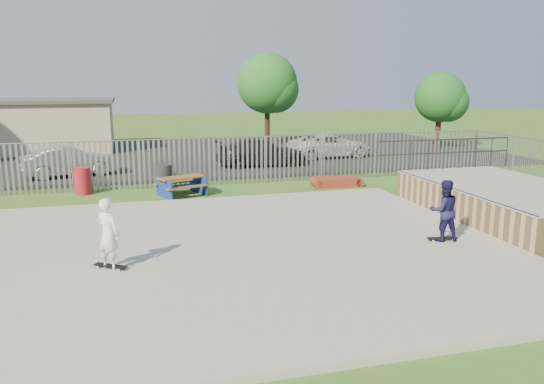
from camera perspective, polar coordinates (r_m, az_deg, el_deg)
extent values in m
plane|color=#3C6121|center=(13.67, -6.04, -6.66)|extent=(120.00, 120.00, 0.00)
cube|color=#979792|center=(13.65, -6.05, -6.36)|extent=(15.00, 12.00, 0.15)
cube|color=tan|center=(18.37, 24.04, -1.12)|extent=(4.00, 7.00, 1.05)
cube|color=#9E9E99|center=(18.26, 24.18, 0.55)|extent=(4.05, 7.05, 0.04)
cylinder|color=#383A3F|center=(17.08, 19.02, 0.26)|extent=(0.06, 7.00, 0.06)
cube|color=brown|center=(20.52, -9.70, 1.57)|extent=(1.88, 1.25, 0.06)
cube|color=brown|center=(20.06, -8.94, 0.53)|extent=(1.74, 0.87, 0.05)
cube|color=brown|center=(21.09, -10.37, 1.04)|extent=(1.74, 0.87, 0.05)
cube|color=navy|center=(20.58, -9.67, 0.61)|extent=(1.93, 1.82, 0.72)
cube|color=maroon|center=(22.31, 6.96, 1.08)|extent=(1.83, 1.01, 0.35)
cylinder|color=maroon|center=(21.77, -19.73, 1.12)|extent=(0.62, 0.62, 1.04)
cylinder|color=#262629|center=(21.48, -11.52, 1.48)|extent=(0.64, 0.64, 1.07)
cube|color=black|center=(32.16, -11.50, 3.96)|extent=(40.00, 18.00, 0.02)
imported|color=#A6A6AB|center=(25.99, -20.92, 3.10)|extent=(4.37, 2.46, 1.36)
imported|color=black|center=(27.34, -1.14, 4.28)|extent=(4.71, 1.98, 1.36)
imported|color=silver|center=(30.60, 6.23, 5.00)|extent=(4.99, 2.72, 1.33)
cube|color=#BDAF91|center=(36.42, -24.77, 6.37)|extent=(10.00, 6.00, 3.00)
cube|color=#4C4742|center=(36.33, -24.99, 8.88)|extent=(10.40, 6.40, 0.20)
cylinder|color=#392016|center=(35.72, -0.52, 7.82)|extent=(0.34, 0.34, 3.55)
sphere|color=#226121|center=(35.62, -0.52, 11.63)|extent=(3.98, 3.98, 3.98)
cylinder|color=#41271A|center=(35.71, 17.43, 6.68)|extent=(0.34, 0.34, 2.82)
sphere|color=#1D561D|center=(35.60, 17.63, 9.70)|extent=(3.16, 3.16, 3.16)
cube|color=black|center=(14.91, 17.81, -4.73)|extent=(0.82, 0.29, 0.02)
cube|color=black|center=(12.70, -17.00, -7.58)|extent=(0.77, 0.61, 0.02)
imported|color=#161543|center=(14.72, 18.00, -1.90)|extent=(0.86, 0.71, 1.64)
imported|color=white|center=(12.47, -17.21, -4.30)|extent=(0.70, 0.70, 1.64)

